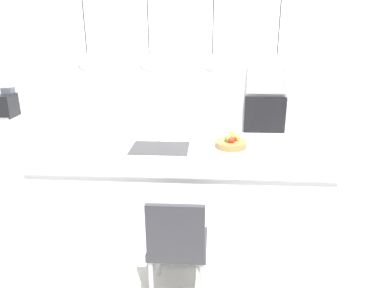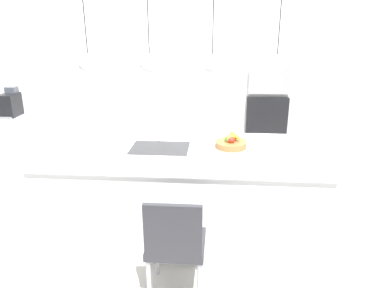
{
  "view_description": "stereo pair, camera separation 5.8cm",
  "coord_description": "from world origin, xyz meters",
  "px_view_note": "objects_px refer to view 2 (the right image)",
  "views": [
    {
      "loc": [
        0.29,
        -3.27,
        2.14
      ],
      "look_at": [
        0.1,
        0.0,
        0.99
      ],
      "focal_mm": 33.94,
      "sensor_mm": 36.0,
      "label": 1
    },
    {
      "loc": [
        0.35,
        -3.27,
        2.14
      ],
      "look_at": [
        0.1,
        0.0,
        0.99
      ],
      "focal_mm": 33.94,
      "sensor_mm": 36.0,
      "label": 2
    }
  ],
  "objects_px": {
    "oven": "(267,118)",
    "chair_near": "(175,242)",
    "coffee_machine": "(10,104)",
    "microwave": "(269,81)",
    "fruit_bowl": "(231,143)"
  },
  "relations": [
    {
      "from": "microwave",
      "to": "chair_near",
      "type": "relative_size",
      "value": 0.6
    },
    {
      "from": "oven",
      "to": "chair_near",
      "type": "relative_size",
      "value": 0.63
    },
    {
      "from": "fruit_bowl",
      "to": "coffee_machine",
      "type": "height_order",
      "value": "coffee_machine"
    },
    {
      "from": "coffee_machine",
      "to": "oven",
      "type": "distance_m",
      "value": 3.46
    },
    {
      "from": "oven",
      "to": "chair_near",
      "type": "bearing_deg",
      "value": -111.29
    },
    {
      "from": "fruit_bowl",
      "to": "coffee_machine",
      "type": "distance_m",
      "value": 3.15
    },
    {
      "from": "fruit_bowl",
      "to": "chair_near",
      "type": "relative_size",
      "value": 0.34
    },
    {
      "from": "fruit_bowl",
      "to": "microwave",
      "type": "height_order",
      "value": "microwave"
    },
    {
      "from": "microwave",
      "to": "fruit_bowl",
      "type": "bearing_deg",
      "value": -109.39
    },
    {
      "from": "oven",
      "to": "chair_near",
      "type": "height_order",
      "value": "oven"
    },
    {
      "from": "fruit_bowl",
      "to": "oven",
      "type": "bearing_deg",
      "value": 70.61
    },
    {
      "from": "oven",
      "to": "coffee_machine",
      "type": "bearing_deg",
      "value": -175.06
    },
    {
      "from": "coffee_machine",
      "to": "microwave",
      "type": "distance_m",
      "value": 3.47
    },
    {
      "from": "coffee_machine",
      "to": "chair_near",
      "type": "height_order",
      "value": "coffee_machine"
    },
    {
      "from": "oven",
      "to": "fruit_bowl",
      "type": "bearing_deg",
      "value": -109.39
    }
  ]
}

